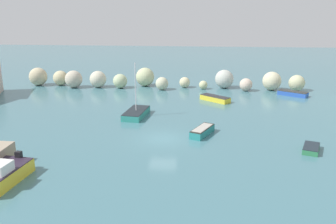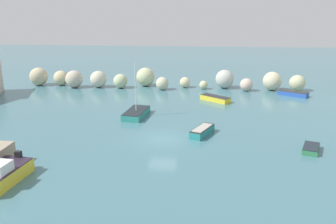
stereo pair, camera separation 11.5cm
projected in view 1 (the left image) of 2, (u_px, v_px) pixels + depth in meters
The scene contains 8 objects.
cove_water at pixel (163, 139), 33.98m from camera, with size 160.00×160.00×0.00m, color #42717C.
rock_breakwater at pixel (153, 79), 54.80m from camera, with size 40.84×4.78×2.76m.
moored_boat_0 at pixel (136, 113), 40.77m from camera, with size 2.55×4.82×5.95m.
moored_boat_2 at pixel (215, 98), 47.32m from camera, with size 3.89×3.58×0.67m.
moored_boat_5 at pixel (293, 93), 50.17m from camera, with size 3.99×3.21×0.62m.
moored_boat_6 at pixel (202, 131), 34.95m from camera, with size 2.41×3.59×0.73m.
moored_boat_7 at pixel (311, 148), 31.08m from camera, with size 1.98×2.68×0.48m.
moored_boat_8 at pixel (1, 174), 25.37m from camera, with size 2.83×4.83×1.71m.
Camera 1 is at (3.19, -31.80, 11.79)m, focal length 39.65 mm.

